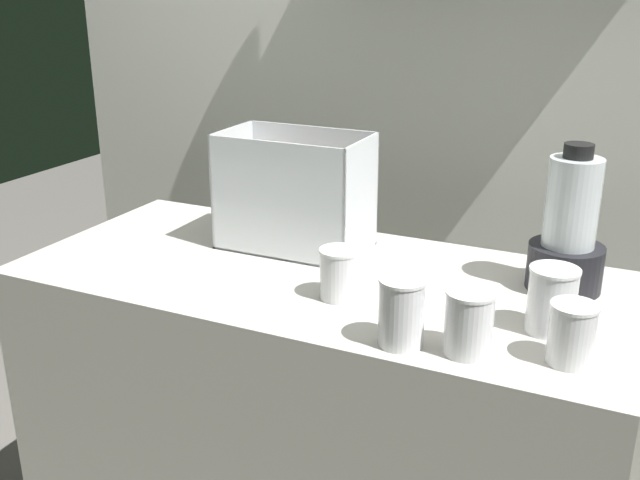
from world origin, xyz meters
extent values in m
cube|color=beige|center=(0.00, 0.00, 0.45)|extent=(1.40, 0.64, 0.90)
cube|color=silver|center=(0.00, 0.77, 1.25)|extent=(2.60, 0.04, 2.50)
cube|color=white|center=(-0.13, 0.13, 0.90)|extent=(0.36, 0.21, 0.01)
cube|color=white|center=(-0.13, 0.03, 1.04)|extent=(0.36, 0.01, 0.29)
cube|color=white|center=(-0.13, 0.23, 1.04)|extent=(0.36, 0.01, 0.29)
cube|color=white|center=(-0.31, 0.13, 1.04)|extent=(0.01, 0.21, 0.29)
cube|color=white|center=(0.05, 0.13, 1.04)|extent=(0.01, 0.21, 0.29)
cone|color=orange|center=(-0.17, 0.12, 0.93)|extent=(0.15, 0.11, 0.03)
cone|color=orange|center=(-0.07, 0.12, 0.92)|extent=(0.12, 0.15, 0.03)
cone|color=orange|center=(-0.16, 0.15, 0.93)|extent=(0.06, 0.16, 0.03)
cone|color=orange|center=(-0.15, 0.14, 0.92)|extent=(0.13, 0.13, 0.03)
cone|color=orange|center=(-0.19, 0.13, 0.96)|extent=(0.15, 0.10, 0.03)
cone|color=orange|center=(-0.10, 0.13, 0.96)|extent=(0.07, 0.18, 0.03)
cylinder|color=black|center=(0.52, 0.15, 0.95)|extent=(0.16, 0.16, 0.10)
cylinder|color=silver|center=(0.52, 0.15, 1.10)|extent=(0.11, 0.11, 0.19)
cylinder|color=orange|center=(0.52, 0.15, 1.02)|extent=(0.10, 0.10, 0.04)
cylinder|color=black|center=(0.52, 0.15, 1.21)|extent=(0.06, 0.06, 0.03)
cylinder|color=white|center=(0.10, -0.11, 0.95)|extent=(0.08, 0.08, 0.10)
cylinder|color=orange|center=(0.10, -0.11, 0.94)|extent=(0.08, 0.08, 0.09)
cylinder|color=white|center=(0.10, -0.11, 1.01)|extent=(0.09, 0.09, 0.01)
cylinder|color=white|center=(0.28, -0.25, 0.96)|extent=(0.09, 0.09, 0.13)
cylinder|color=maroon|center=(0.28, -0.25, 0.94)|extent=(0.08, 0.08, 0.08)
cylinder|color=white|center=(0.28, -0.25, 1.03)|extent=(0.09, 0.09, 0.01)
cylinder|color=white|center=(0.40, -0.23, 0.96)|extent=(0.09, 0.09, 0.12)
cylinder|color=maroon|center=(0.40, -0.23, 0.94)|extent=(0.08, 0.08, 0.07)
cylinder|color=white|center=(0.40, -0.23, 1.02)|extent=(0.09, 0.09, 0.01)
cylinder|color=white|center=(0.52, -0.08, 0.96)|extent=(0.09, 0.09, 0.12)
cylinder|color=yellow|center=(0.52, -0.08, 0.94)|extent=(0.08, 0.08, 0.08)
cylinder|color=white|center=(0.52, -0.08, 1.03)|extent=(0.10, 0.10, 0.01)
cylinder|color=white|center=(0.58, -0.19, 0.95)|extent=(0.08, 0.08, 0.11)
cylinder|color=red|center=(0.58, -0.19, 0.93)|extent=(0.07, 0.07, 0.06)
cylinder|color=white|center=(0.58, -0.19, 1.01)|extent=(0.08, 0.08, 0.01)
camera|label=1|loc=(0.66, -1.41, 1.54)|focal=41.05mm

